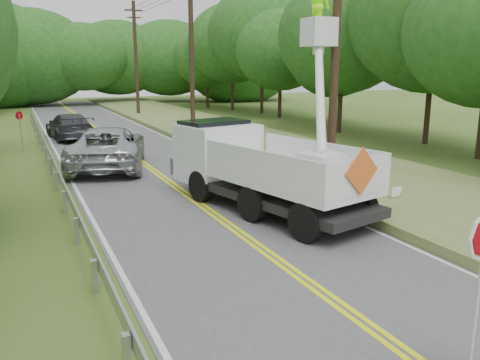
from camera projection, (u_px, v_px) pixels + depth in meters
name	position (u px, v px, depth m)	size (l,w,h in m)	color
ground	(395.00, 346.00, 7.88)	(140.00, 140.00, 0.00)	#395A1B
road	(160.00, 175.00, 20.27)	(7.20, 96.00, 0.03)	#4A4A4D
guardrail	(54.00, 167.00, 19.31)	(0.18, 48.00, 0.77)	#999CA1
utility_poles	(239.00, 49.00, 23.78)	(1.60, 43.30, 10.00)	black
tall_grass_verge	(305.00, 159.00, 23.13)	(7.00, 96.00, 0.30)	olive
treeline_right	(326.00, 37.00, 35.14)	(11.67, 52.13, 12.01)	#332319
treeline_horizon	(64.00, 57.00, 56.57)	(56.88, 15.12, 12.31)	#234911
bucket_truck	(252.00, 155.00, 15.89)	(5.08, 7.79, 7.19)	black
suv_silver	(108.00, 147.00, 21.57)	(3.04, 6.60, 1.83)	#B3B4BA
suv_darkgrey	(69.00, 126.00, 30.31)	(2.20, 5.42, 1.57)	#37383F
stop_sign_permanent	(20.00, 126.00, 25.30)	(0.37, 0.32, 2.19)	#999CA1
yard_sign	(396.00, 193.00, 15.64)	(0.45, 0.10, 0.66)	white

